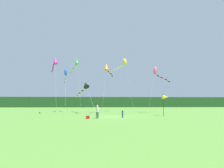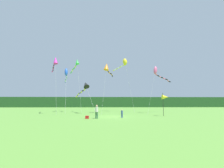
# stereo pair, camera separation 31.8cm
# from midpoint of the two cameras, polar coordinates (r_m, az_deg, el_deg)

# --- Properties ---
(ground_plane) EXTENTS (120.00, 120.00, 0.00)m
(ground_plane) POSITION_cam_midpoint_polar(r_m,az_deg,el_deg) (21.83, 0.35, -12.11)
(ground_plane) COLOR #5B9338
(distant_treeline) EXTENTS (108.00, 2.99, 4.36)m
(distant_treeline) POSITION_cam_midpoint_polar(r_m,az_deg,el_deg) (66.72, -1.76, -6.77)
(distant_treeline) COLOR #234C23
(distant_treeline) RESTS_ON ground
(person_adult) EXTENTS (0.37, 0.37, 1.67)m
(person_adult) POSITION_cam_midpoint_polar(r_m,az_deg,el_deg) (19.36, -5.94, -9.95)
(person_adult) COLOR #3F724C
(person_adult) RESTS_ON ground
(person_child) EXTENTS (0.23, 0.23, 1.06)m
(person_child) POSITION_cam_midpoint_polar(r_m,az_deg,el_deg) (20.38, 3.51, -10.79)
(person_child) COLOR #334C8C
(person_child) RESTS_ON ground
(cooler_box) EXTENTS (0.42, 0.31, 0.36)m
(cooler_box) POSITION_cam_midpoint_polar(r_m,az_deg,el_deg) (19.38, -9.48, -12.14)
(cooler_box) COLOR red
(cooler_box) RESTS_ON ground
(banner_flag_pole) EXTENTS (0.90, 0.70, 3.39)m
(banner_flag_pole) POSITION_cam_midpoint_polar(r_m,az_deg,el_deg) (24.31, 18.91, -4.71)
(banner_flag_pole) COLOR black
(banner_flag_pole) RESTS_ON ground
(kite_magenta) EXTENTS (3.27, 6.17, 10.26)m
(kite_magenta) POSITION_cam_midpoint_polar(r_m,az_deg,el_deg) (29.79, -20.80, 7.82)
(kite_magenta) COLOR #B2B2B2
(kite_magenta) RESTS_ON ground
(kite_green) EXTENTS (3.85, 6.01, 11.32)m
(kite_green) POSITION_cam_midpoint_polar(r_m,az_deg,el_deg) (34.12, -13.50, 7.58)
(kite_green) COLOR #B2B2B2
(kite_green) RESTS_ON ground
(kite_orange) EXTENTS (2.20, 5.04, 9.58)m
(kite_orange) POSITION_cam_midpoint_polar(r_m,az_deg,el_deg) (29.47, -2.29, 6.27)
(kite_orange) COLOR #B2B2B2
(kite_orange) RESTS_ON ground
(kite_rainbow) EXTENTS (6.81, 6.22, 8.92)m
(kite_rainbow) POSITION_cam_midpoint_polar(r_m,az_deg,el_deg) (30.84, 16.21, 4.13)
(kite_rainbow) COLOR #B2B2B2
(kite_rainbow) RESTS_ON ground
(kite_blue) EXTENTS (2.62, 8.56, 9.49)m
(kite_blue) POSITION_cam_midpoint_polar(r_m,az_deg,el_deg) (34.61, -17.13, 3.96)
(kite_blue) COLOR #B2B2B2
(kite_blue) RESTS_ON ground
(kite_black) EXTENTS (5.37, 10.48, 6.14)m
(kite_black) POSITION_cam_midpoint_polar(r_m,az_deg,el_deg) (29.23, -10.41, -0.71)
(kite_black) COLOR #B2B2B2
(kite_black) RESTS_ON ground
(kite_yellow) EXTENTS (4.23, 5.60, 12.01)m
(kite_yellow) POSITION_cam_midpoint_polar(r_m,az_deg,el_deg) (35.21, 4.23, 7.96)
(kite_yellow) COLOR #B2B2B2
(kite_yellow) RESTS_ON ground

